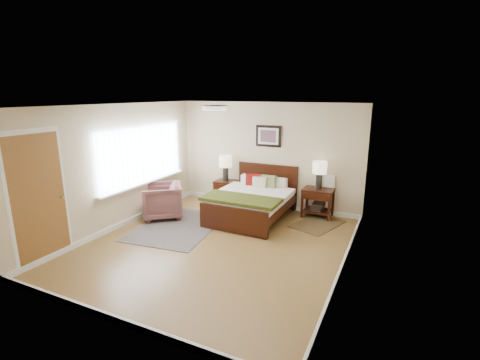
{
  "coord_description": "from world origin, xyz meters",
  "views": [
    {
      "loc": [
        2.91,
        -5.13,
        2.71
      ],
      "look_at": [
        0.09,
        0.8,
        1.05
      ],
      "focal_mm": 26.0,
      "sensor_mm": 36.0,
      "label": 1
    }
  ],
  "objects_px": {
    "nightstand_left": "(225,185)",
    "rug_persian": "(179,226)",
    "bed": "(252,197)",
    "armchair": "(162,201)",
    "nightstand_right": "(318,200)",
    "lamp_left": "(226,164)",
    "lamp_right": "(320,170)"
  },
  "relations": [
    {
      "from": "nightstand_left",
      "to": "rug_persian",
      "type": "relative_size",
      "value": 0.27
    },
    {
      "from": "bed",
      "to": "nightstand_left",
      "type": "bearing_deg",
      "value": 146.06
    },
    {
      "from": "bed",
      "to": "armchair",
      "type": "distance_m",
      "value": 2.0
    },
    {
      "from": "nightstand_right",
      "to": "lamp_left",
      "type": "distance_m",
      "value": 2.39
    },
    {
      "from": "nightstand_left",
      "to": "lamp_left",
      "type": "relative_size",
      "value": 0.96
    },
    {
      "from": "lamp_left",
      "to": "armchair",
      "type": "bearing_deg",
      "value": -117.74
    },
    {
      "from": "armchair",
      "to": "bed",
      "type": "bearing_deg",
      "value": 75.33
    },
    {
      "from": "nightstand_left",
      "to": "lamp_right",
      "type": "bearing_deg",
      "value": 0.51
    },
    {
      "from": "rug_persian",
      "to": "nightstand_left",
      "type": "bearing_deg",
      "value": 78.51
    },
    {
      "from": "nightstand_right",
      "to": "armchair",
      "type": "xyz_separation_m",
      "value": [
        -3.11,
        -1.5,
        -0.01
      ]
    },
    {
      "from": "rug_persian",
      "to": "lamp_left",
      "type": "bearing_deg",
      "value": 78.57
    },
    {
      "from": "lamp_left",
      "to": "bed",
      "type": "bearing_deg",
      "value": -34.72
    },
    {
      "from": "lamp_right",
      "to": "armchair",
      "type": "bearing_deg",
      "value": -154.0
    },
    {
      "from": "nightstand_right",
      "to": "lamp_left",
      "type": "bearing_deg",
      "value": 179.67
    },
    {
      "from": "lamp_right",
      "to": "armchair",
      "type": "distance_m",
      "value": 3.53
    },
    {
      "from": "bed",
      "to": "lamp_right",
      "type": "bearing_deg",
      "value": 29.18
    },
    {
      "from": "bed",
      "to": "lamp_right",
      "type": "xyz_separation_m",
      "value": [
        1.28,
        0.71,
        0.59
      ]
    },
    {
      "from": "armchair",
      "to": "nightstand_left",
      "type": "bearing_deg",
      "value": 113.6
    },
    {
      "from": "lamp_right",
      "to": "bed",
      "type": "bearing_deg",
      "value": -150.82
    },
    {
      "from": "nightstand_right",
      "to": "bed",
      "type": "bearing_deg",
      "value": -151.27
    },
    {
      "from": "nightstand_left",
      "to": "nightstand_right",
      "type": "xyz_separation_m",
      "value": [
        2.31,
        0.01,
        -0.07
      ]
    },
    {
      "from": "bed",
      "to": "rug_persian",
      "type": "height_order",
      "value": "bed"
    },
    {
      "from": "nightstand_left",
      "to": "rug_persian",
      "type": "height_order",
      "value": "nightstand_left"
    },
    {
      "from": "nightstand_left",
      "to": "lamp_right",
      "type": "relative_size",
      "value": 0.96
    },
    {
      "from": "nightstand_left",
      "to": "nightstand_right",
      "type": "relative_size",
      "value": 0.9
    },
    {
      "from": "bed",
      "to": "armchair",
      "type": "relative_size",
      "value": 2.3
    },
    {
      "from": "armchair",
      "to": "rug_persian",
      "type": "relative_size",
      "value": 0.39
    },
    {
      "from": "nightstand_right",
      "to": "rug_persian",
      "type": "bearing_deg",
      "value": -143.47
    },
    {
      "from": "nightstand_right",
      "to": "lamp_right",
      "type": "distance_m",
      "value": 0.68
    },
    {
      "from": "bed",
      "to": "lamp_left",
      "type": "distance_m",
      "value": 1.36
    },
    {
      "from": "lamp_left",
      "to": "lamp_right",
      "type": "distance_m",
      "value": 2.31
    },
    {
      "from": "nightstand_right",
      "to": "lamp_right",
      "type": "height_order",
      "value": "lamp_right"
    }
  ]
}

